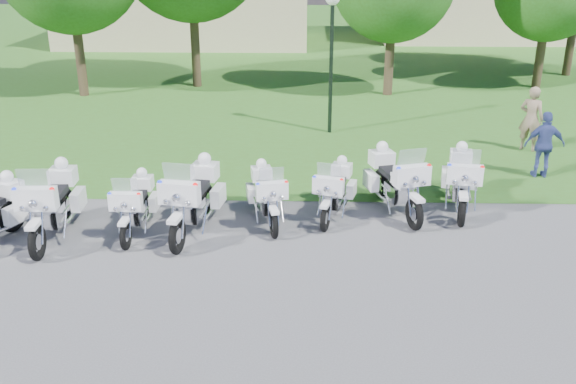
{
  "coord_description": "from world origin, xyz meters",
  "views": [
    {
      "loc": [
        1.01,
        -10.96,
        5.76
      ],
      "look_at": [
        0.66,
        1.2,
        0.95
      ],
      "focal_mm": 40.0,
      "sensor_mm": 36.0,
      "label": 1
    }
  ],
  "objects_px": {
    "motorcycle_7": "(395,181)",
    "lamp_post": "(332,28)",
    "motorcycle_2": "(53,202)",
    "motorcycle_4": "(194,197)",
    "motorcycle_5": "(266,194)",
    "motorcycle_8": "(461,179)",
    "bystander_a": "(531,119)",
    "motorcycle_6": "(335,190)",
    "motorcycle_3": "(136,204)",
    "bystander_c": "(544,145)"
  },
  "relations": [
    {
      "from": "motorcycle_5",
      "to": "lamp_post",
      "type": "distance_m",
      "value": 7.58
    },
    {
      "from": "motorcycle_2",
      "to": "lamp_post",
      "type": "height_order",
      "value": "lamp_post"
    },
    {
      "from": "motorcycle_4",
      "to": "motorcycle_6",
      "type": "distance_m",
      "value": 3.11
    },
    {
      "from": "motorcycle_6",
      "to": "bystander_c",
      "type": "bearing_deg",
      "value": -139.32
    },
    {
      "from": "motorcycle_6",
      "to": "bystander_c",
      "type": "xyz_separation_m",
      "value": [
        5.44,
        2.63,
        0.26
      ]
    },
    {
      "from": "motorcycle_2",
      "to": "motorcycle_3",
      "type": "height_order",
      "value": "motorcycle_2"
    },
    {
      "from": "motorcycle_2",
      "to": "motorcycle_3",
      "type": "bearing_deg",
      "value": -173.31
    },
    {
      "from": "motorcycle_4",
      "to": "motorcycle_6",
      "type": "height_order",
      "value": "motorcycle_4"
    },
    {
      "from": "motorcycle_2",
      "to": "bystander_c",
      "type": "height_order",
      "value": "motorcycle_2"
    },
    {
      "from": "motorcycle_4",
      "to": "motorcycle_7",
      "type": "xyz_separation_m",
      "value": [
        4.33,
        1.18,
        -0.03
      ]
    },
    {
      "from": "motorcycle_5",
      "to": "motorcycle_3",
      "type": "bearing_deg",
      "value": -0.11
    },
    {
      "from": "motorcycle_2",
      "to": "motorcycle_6",
      "type": "bearing_deg",
      "value": -171.25
    },
    {
      "from": "motorcycle_3",
      "to": "motorcycle_8",
      "type": "bearing_deg",
      "value": -168.42
    },
    {
      "from": "motorcycle_2",
      "to": "motorcycle_4",
      "type": "height_order",
      "value": "motorcycle_4"
    },
    {
      "from": "motorcycle_3",
      "to": "lamp_post",
      "type": "bearing_deg",
      "value": -119.57
    },
    {
      "from": "motorcycle_6",
      "to": "lamp_post",
      "type": "distance_m",
      "value": 7.1
    },
    {
      "from": "motorcycle_3",
      "to": "lamp_post",
      "type": "distance_m",
      "value": 9.06
    },
    {
      "from": "lamp_post",
      "to": "motorcycle_8",
      "type": "bearing_deg",
      "value": -65.51
    },
    {
      "from": "motorcycle_8",
      "to": "lamp_post",
      "type": "height_order",
      "value": "lamp_post"
    },
    {
      "from": "lamp_post",
      "to": "bystander_a",
      "type": "bearing_deg",
      "value": -16.47
    },
    {
      "from": "motorcycle_7",
      "to": "lamp_post",
      "type": "relative_size",
      "value": 0.57
    },
    {
      "from": "motorcycle_2",
      "to": "bystander_a",
      "type": "bearing_deg",
      "value": -155.37
    },
    {
      "from": "motorcycle_5",
      "to": "motorcycle_8",
      "type": "distance_m",
      "value": 4.44
    },
    {
      "from": "motorcycle_3",
      "to": "motorcycle_7",
      "type": "xyz_separation_m",
      "value": [
        5.55,
        1.24,
        0.12
      ]
    },
    {
      "from": "motorcycle_3",
      "to": "bystander_c",
      "type": "xyz_separation_m",
      "value": [
        9.64,
        3.57,
        0.26
      ]
    },
    {
      "from": "motorcycle_5",
      "to": "motorcycle_6",
      "type": "height_order",
      "value": "motorcycle_5"
    },
    {
      "from": "motorcycle_4",
      "to": "bystander_c",
      "type": "bearing_deg",
      "value": -148.67
    },
    {
      "from": "motorcycle_8",
      "to": "bystander_a",
      "type": "bearing_deg",
      "value": -113.86
    },
    {
      "from": "motorcycle_2",
      "to": "motorcycle_4",
      "type": "relative_size",
      "value": 0.99
    },
    {
      "from": "motorcycle_8",
      "to": "motorcycle_4",
      "type": "bearing_deg",
      "value": 23.09
    },
    {
      "from": "motorcycle_2",
      "to": "motorcycle_7",
      "type": "xyz_separation_m",
      "value": [
        7.18,
        1.52,
        -0.02
      ]
    },
    {
      "from": "motorcycle_4",
      "to": "motorcycle_5",
      "type": "relative_size",
      "value": 1.23
    },
    {
      "from": "motorcycle_3",
      "to": "motorcycle_6",
      "type": "distance_m",
      "value": 4.31
    },
    {
      "from": "motorcycle_2",
      "to": "motorcycle_7",
      "type": "distance_m",
      "value": 7.34
    },
    {
      "from": "motorcycle_2",
      "to": "motorcycle_4",
      "type": "xyz_separation_m",
      "value": [
        2.86,
        0.34,
        0.01
      ]
    },
    {
      "from": "motorcycle_7",
      "to": "bystander_c",
      "type": "height_order",
      "value": "bystander_c"
    },
    {
      "from": "bystander_a",
      "to": "lamp_post",
      "type": "bearing_deg",
      "value": 17.92
    },
    {
      "from": "motorcycle_4",
      "to": "motorcycle_6",
      "type": "relative_size",
      "value": 1.25
    },
    {
      "from": "motorcycle_4",
      "to": "motorcycle_5",
      "type": "distance_m",
      "value": 1.58
    },
    {
      "from": "motorcycle_2",
      "to": "lamp_post",
      "type": "relative_size",
      "value": 0.6
    },
    {
      "from": "motorcycle_5",
      "to": "bystander_c",
      "type": "relative_size",
      "value": 1.25
    },
    {
      "from": "motorcycle_2",
      "to": "motorcycle_7",
      "type": "height_order",
      "value": "motorcycle_2"
    },
    {
      "from": "motorcycle_8",
      "to": "bystander_c",
      "type": "distance_m",
      "value": 3.35
    },
    {
      "from": "motorcycle_4",
      "to": "lamp_post",
      "type": "xyz_separation_m",
      "value": [
        3.07,
        7.46,
        2.53
      ]
    },
    {
      "from": "motorcycle_5",
      "to": "motorcycle_8",
      "type": "height_order",
      "value": "motorcycle_8"
    },
    {
      "from": "motorcycle_5",
      "to": "motorcycle_7",
      "type": "relative_size",
      "value": 0.86
    },
    {
      "from": "motorcycle_6",
      "to": "bystander_c",
      "type": "relative_size",
      "value": 1.22
    },
    {
      "from": "bystander_a",
      "to": "bystander_c",
      "type": "relative_size",
      "value": 1.09
    },
    {
      "from": "motorcycle_2",
      "to": "motorcycle_8",
      "type": "xyz_separation_m",
      "value": [
        8.71,
        1.71,
        -0.04
      ]
    },
    {
      "from": "motorcycle_7",
      "to": "bystander_c",
      "type": "bearing_deg",
      "value": -166.96
    }
  ]
}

